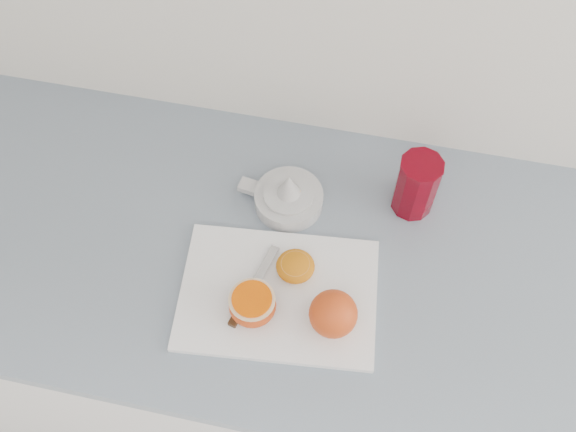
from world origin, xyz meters
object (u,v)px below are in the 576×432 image
at_px(red_tumbler, 416,187).
at_px(counter, 340,351).
at_px(half_orange, 253,305).
at_px(citrus_juicer, 288,197).
at_px(cutting_board, 278,294).

bearing_deg(red_tumbler, counter, -118.16).
distance_m(half_orange, citrus_juicer, 0.23).
xyz_separation_m(cutting_board, red_tumbler, (0.21, 0.24, 0.05)).
relative_size(counter, red_tumbler, 18.45).
distance_m(counter, red_tumbler, 0.53).
relative_size(citrus_juicer, red_tumbler, 1.28).
bearing_deg(cutting_board, citrus_juicer, 96.91).
bearing_deg(half_orange, citrus_juicer, 87.15).
xyz_separation_m(cutting_board, citrus_juicer, (-0.02, 0.19, 0.02)).
bearing_deg(cutting_board, counter, 35.08).
bearing_deg(counter, cutting_board, -144.92).
height_order(cutting_board, red_tumbler, red_tumbler).
bearing_deg(counter, half_orange, -141.14).
distance_m(citrus_juicer, red_tumbler, 0.24).
bearing_deg(red_tumbler, cutting_board, -130.96).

